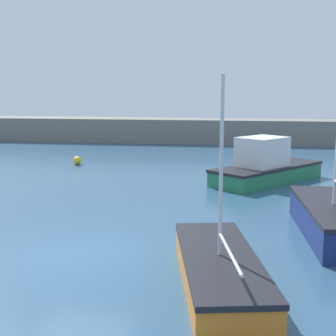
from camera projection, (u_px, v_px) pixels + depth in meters
name	position (u px, v px, depth m)	size (l,w,h in m)	color
ground_plane	(82.00, 256.00, 12.66)	(120.00, 120.00, 0.20)	#2D5170
harbor_breakwater	(188.00, 130.00, 38.17)	(51.89, 3.42, 1.91)	slate
motorboat_with_cabin	(266.00, 166.00, 21.96)	(5.58, 6.13, 2.15)	#287A4C
sailboat_short_mast	(219.00, 269.00, 10.48)	(2.59, 5.22, 4.68)	orange
sailboat_tall_mast	(333.00, 219.00, 13.95)	(2.05, 5.83, 7.58)	navy
mooring_buoy_yellow	(77.00, 160.00, 27.05)	(0.48, 0.48, 0.48)	yellow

